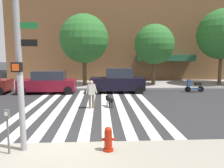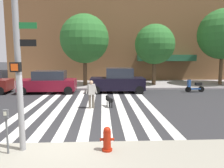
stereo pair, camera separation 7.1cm
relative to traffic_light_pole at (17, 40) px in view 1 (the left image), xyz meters
The scene contains 14 objects.
ground_plane 7.55m from the traffic_light_pole, 80.06° to the left, with size 160.00×160.00×0.00m, color #2B2B2D.
sidewalk_far 16.00m from the traffic_light_pole, 85.77° to the left, with size 80.00×6.00×0.15m, color #9D9495.
crosswalk_stripes 7.67m from the traffic_light_pole, 75.04° to the left, with size 7.65×11.40×0.01m.
traffic_light_pole is the anchor object (origin of this frame).
fire_hydrant 3.99m from the traffic_light_pole, ahead, with size 0.44×0.32×0.76m.
parking_meter_curbside 2.52m from the traffic_light_pole, 150.16° to the right, with size 0.14×0.11×1.36m.
parked_car_behind_first 11.68m from the traffic_light_pole, 99.47° to the left, with size 4.49×2.07×1.81m.
parked_car_third_in_line 12.12m from the traffic_light_pole, 71.35° to the left, with size 4.45×2.00×2.02m.
parked_scooter 15.33m from the traffic_light_pole, 47.26° to the left, with size 1.63×0.50×1.11m.
street_tree_nearest 14.82m from the traffic_light_pole, 86.80° to the left, with size 4.67×4.67×6.79m.
street_tree_middle 16.60m from the traffic_light_pole, 62.66° to the left, with size 3.89×3.89×5.91m.
street_tree_further 20.30m from the traffic_light_pole, 45.45° to the left, with size 4.84×4.84×7.34m.
pedestrian_dog_walker 6.69m from the traffic_light_pole, 72.42° to the left, with size 0.70×0.35×1.64m.
dog_on_leash 7.51m from the traffic_light_pole, 64.95° to the left, with size 0.48×1.03×0.65m.
Camera 1 is at (1.27, -7.15, 3.11)m, focal length 35.00 mm.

